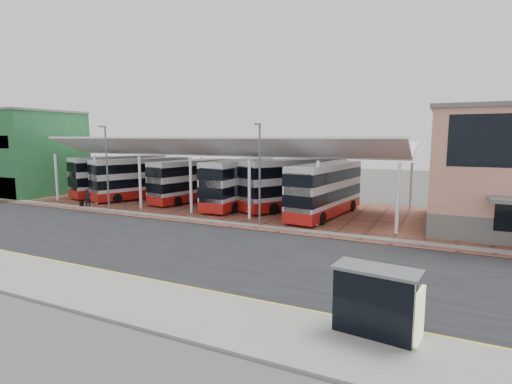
% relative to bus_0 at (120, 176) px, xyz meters
% --- Properties ---
extents(ground, '(140.00, 140.00, 0.00)m').
position_rel_bus_0_xyz_m(ground, '(20.42, -14.46, -2.40)').
color(ground, '#464944').
extents(road, '(120.00, 14.00, 0.02)m').
position_rel_bus_0_xyz_m(road, '(20.42, -15.46, -2.39)').
color(road, black).
rests_on(road, ground).
extents(forecourt, '(72.00, 16.00, 0.06)m').
position_rel_bus_0_xyz_m(forecourt, '(22.42, -1.46, -2.37)').
color(forecourt, brown).
rests_on(forecourt, ground).
extents(sidewalk, '(120.00, 4.00, 0.14)m').
position_rel_bus_0_xyz_m(sidewalk, '(20.42, -23.46, -2.33)').
color(sidewalk, gray).
rests_on(sidewalk, ground).
extents(north_kerb, '(120.00, 0.80, 0.14)m').
position_rel_bus_0_xyz_m(north_kerb, '(20.42, -8.26, -2.33)').
color(north_kerb, gray).
rests_on(north_kerb, ground).
extents(yellow_line_near, '(120.00, 0.12, 0.01)m').
position_rel_bus_0_xyz_m(yellow_line_near, '(20.42, -21.46, -2.37)').
color(yellow_line_near, yellow).
rests_on(yellow_line_near, road).
extents(yellow_line_far, '(120.00, 0.12, 0.01)m').
position_rel_bus_0_xyz_m(yellow_line_far, '(20.42, -21.16, -2.37)').
color(yellow_line_far, yellow).
rests_on(yellow_line_far, road).
extents(canopy, '(37.00, 11.63, 7.07)m').
position_rel_bus_0_xyz_m(canopy, '(14.42, -0.53, 3.40)').
color(canopy, white).
rests_on(canopy, ground).
extents(shop_green, '(6.40, 10.20, 10.22)m').
position_rel_bus_0_xyz_m(shop_green, '(-9.58, -3.49, 2.72)').
color(shop_green, '#286D38').
rests_on(shop_green, ground).
extents(shop_cream, '(6.40, 10.20, 10.22)m').
position_rel_bus_0_xyz_m(shop_cream, '(-16.08, -3.49, 2.72)').
color(shop_cream, beige).
rests_on(shop_cream, ground).
extents(lamp_west, '(0.16, 0.90, 8.07)m').
position_rel_bus_0_xyz_m(lamp_west, '(6.42, -8.19, 1.96)').
color(lamp_west, slate).
rests_on(lamp_west, ground).
extents(lamp_east, '(0.16, 0.90, 8.07)m').
position_rel_bus_0_xyz_m(lamp_east, '(22.42, -8.19, 1.96)').
color(lamp_east, slate).
rests_on(lamp_east, ground).
extents(bus_0, '(6.12, 11.67, 4.71)m').
position_rel_bus_0_xyz_m(bus_0, '(0.00, 0.00, 0.00)').
color(bus_0, silver).
rests_on(bus_0, forecourt).
extents(bus_1, '(6.47, 11.30, 4.59)m').
position_rel_bus_0_xyz_m(bus_1, '(4.02, -0.82, -0.06)').
color(bus_1, silver).
rests_on(bus_1, forecourt).
extents(bus_2, '(4.48, 11.17, 4.49)m').
position_rel_bus_0_xyz_m(bus_2, '(10.40, 0.20, -0.11)').
color(bus_2, silver).
rests_on(bus_2, forecourt).
extents(bus_3, '(2.99, 11.50, 4.73)m').
position_rel_bus_0_xyz_m(bus_3, '(16.62, -0.63, 0.01)').
color(bus_3, silver).
rests_on(bus_3, forecourt).
extents(bus_4, '(7.96, 11.68, 4.86)m').
position_rel_bus_0_xyz_m(bus_4, '(22.11, 0.66, 0.08)').
color(bus_4, silver).
rests_on(bus_4, forecourt).
extents(bus_5, '(3.93, 11.56, 4.67)m').
position_rel_bus_0_xyz_m(bus_5, '(25.87, -1.75, -0.02)').
color(bus_5, silver).
rests_on(bus_5, forecourt).
extents(pedestrian, '(0.56, 0.74, 1.83)m').
position_rel_bus_0_xyz_m(pedestrian, '(3.27, -7.82, -1.42)').
color(pedestrian, black).
rests_on(pedestrian, forecourt).
extents(suitcase, '(0.33, 0.24, 0.56)m').
position_rel_bus_0_xyz_m(suitcase, '(2.47, -7.96, -2.06)').
color(suitcase, black).
rests_on(suitcase, forecourt).
extents(bus_shelter, '(3.11, 1.71, 2.38)m').
position_rel_bus_0_xyz_m(bus_shelter, '(33.77, -22.46, -0.77)').
color(bus_shelter, black).
rests_on(bus_shelter, sidewalk).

